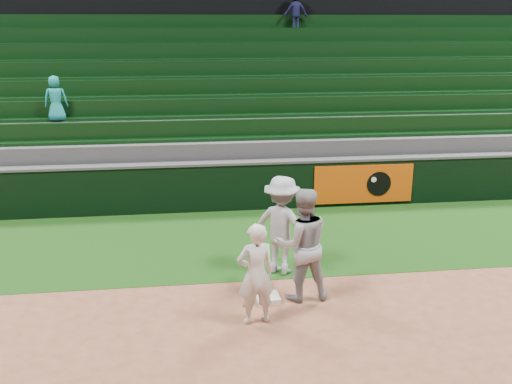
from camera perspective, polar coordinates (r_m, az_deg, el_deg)
The scene contains 8 objects.
ground at distance 9.90m, azimuth 2.57°, elevation -11.01°, with size 70.00×70.00×0.00m, color brown.
foul_grass at distance 12.60m, azimuth 0.24°, elevation -4.73°, with size 36.00×4.20×0.01m, color #12370D.
first_base at distance 9.96m, azimuth 1.18°, elevation -10.54°, with size 0.39×0.39×0.09m, color white.
first_baseman at distance 8.94m, azimuth -0.03°, elevation -8.20°, with size 0.61×0.40×1.66m, color silver.
baserunner at distance 9.69m, azimuth 4.63°, elevation -5.25°, with size 0.96×0.75×1.97m, color #95989F.
base_coach at distance 10.67m, azimuth 2.60°, elevation -3.35°, with size 1.22×0.70×1.88m, color #A2A5B0.
field_wall at distance 14.48m, azimuth -0.79°, elevation 0.73°, with size 36.00×0.45×1.25m.
stadium_seating at distance 17.91m, azimuth -2.29°, elevation 7.28°, with size 36.00×5.95×5.62m.
Camera 1 is at (-1.55, -8.64, 4.57)m, focal length 40.00 mm.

